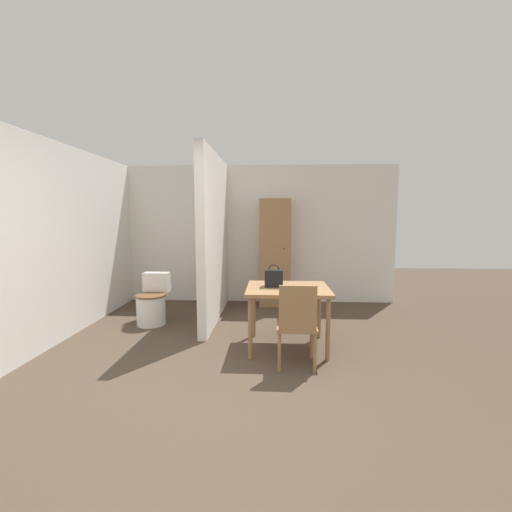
% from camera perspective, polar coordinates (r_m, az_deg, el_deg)
% --- Properties ---
extents(ground_plane, '(16.00, 16.00, 0.00)m').
position_cam_1_polar(ground_plane, '(3.13, -6.75, -23.63)').
color(ground_plane, '#4C3D30').
extents(wall_back, '(5.38, 0.12, 2.50)m').
position_cam_1_polar(wall_back, '(6.36, -1.44, 3.63)').
color(wall_back, white).
rests_on(wall_back, ground_plane).
extents(wall_left, '(0.12, 4.61, 2.50)m').
position_cam_1_polar(wall_left, '(5.24, -28.49, 2.24)').
color(wall_left, white).
rests_on(wall_left, ground_plane).
extents(partition_wall, '(0.12, 2.13, 2.50)m').
position_cam_1_polar(partition_wall, '(5.29, -6.88, 3.01)').
color(partition_wall, white).
rests_on(partition_wall, ground_plane).
extents(dining_table, '(0.97, 0.84, 0.74)m').
position_cam_1_polar(dining_table, '(4.11, 5.31, -6.37)').
color(dining_table, '#997047').
rests_on(dining_table, ground_plane).
extents(wooden_chair, '(0.43, 0.43, 0.90)m').
position_cam_1_polar(wooden_chair, '(3.63, 6.83, -10.96)').
color(wooden_chair, '#997047').
rests_on(wooden_chair, ground_plane).
extents(toilet, '(0.44, 0.59, 0.73)m').
position_cam_1_polar(toilet, '(5.33, -16.89, -7.57)').
color(toilet, white).
rests_on(toilet, ground_plane).
extents(handbag, '(0.21, 0.15, 0.27)m').
position_cam_1_polar(handbag, '(4.10, 2.97, -3.68)').
color(handbag, black).
rests_on(handbag, dining_table).
extents(wooden_cabinet, '(0.53, 0.46, 1.88)m').
position_cam_1_polar(wooden_cabinet, '(6.07, 3.17, 0.56)').
color(wooden_cabinet, '#997047').
rests_on(wooden_cabinet, ground_plane).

